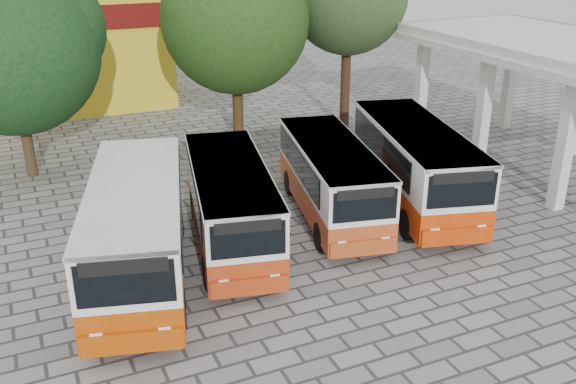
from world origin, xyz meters
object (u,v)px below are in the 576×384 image
bus_centre_right (332,176)px  bus_centre_left (231,201)px  bus_far_left (137,226)px  bus_far_right (415,161)px

bus_centre_right → bus_centre_left: bearing=-158.3°
bus_far_left → bus_far_right: size_ratio=1.01×
bus_far_left → bus_centre_left: (3.13, 0.93, -0.17)m
bus_far_left → bus_centre_left: bearing=31.5°
bus_centre_right → bus_far_right: bus_far_right is taller
bus_far_left → bus_far_right: bearing=22.0°
bus_far_left → bus_centre_right: bus_far_left is taller
bus_centre_left → bus_far_left: bearing=-151.2°
bus_far_left → bus_centre_right: 7.24m
bus_centre_left → bus_far_right: size_ratio=0.91×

